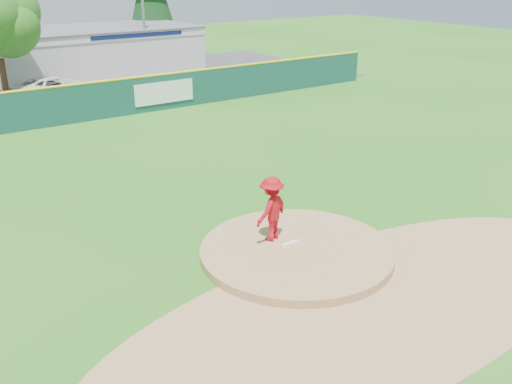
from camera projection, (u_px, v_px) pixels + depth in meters
ground at (296, 255)px, 16.28m from camera, size 120.00×120.00×0.00m
pitchers_mound at (296, 255)px, 16.28m from camera, size 5.50×5.50×0.50m
pitching_rubber at (290, 243)px, 16.40m from camera, size 0.60×0.15×0.04m
infield_dirt_arc at (373, 303)px, 14.00m from camera, size 15.40×15.40×0.01m
parking_lot at (33, 93)px, 36.75m from camera, size 44.00×16.00×0.02m
pitcher at (272, 209)px, 16.34m from camera, size 1.41×1.08×1.93m
van at (54, 87)px, 35.09m from camera, size 5.09×2.92×1.34m
pool_building_grp at (93, 50)px, 43.13m from camera, size 15.20×8.20×3.31m
fence_banners at (29, 111)px, 28.14m from camera, size 18.47×0.04×1.20m
outfield_fence at (78, 102)px, 29.52m from camera, size 40.00×0.14×2.07m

